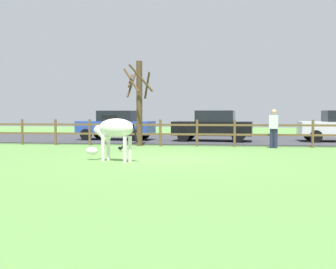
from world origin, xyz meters
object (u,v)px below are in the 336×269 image
at_px(crow_on_grass, 121,148).
at_px(visitor_near_fence, 274,127).
at_px(bare_tree, 139,100).
at_px(parked_car_blue, 116,125).
at_px(zebra, 114,131).
at_px(parked_car_black, 213,126).

distance_m(crow_on_grass, visitor_near_fence, 6.49).
bearing_deg(visitor_near_fence, bare_tree, 176.02).
height_order(parked_car_blue, visitor_near_fence, visitor_near_fence).
height_order(bare_tree, crow_on_grass, bare_tree).
bearing_deg(visitor_near_fence, zebra, -134.99).
distance_m(bare_tree, parked_car_black, 4.56).
bearing_deg(zebra, crow_on_grass, 101.19).
xyz_separation_m(zebra, crow_on_grass, (-0.64, 3.22, -0.80)).
relative_size(crow_on_grass, parked_car_black, 0.05).
relative_size(zebra, crow_on_grass, 8.65).
xyz_separation_m(parked_car_blue, visitor_near_fence, (7.81, -3.69, 0.06)).
bearing_deg(parked_car_blue, crow_on_grass, -73.45).
distance_m(crow_on_grass, parked_car_blue, 6.18).
bearing_deg(parked_car_black, zebra, -107.75).
height_order(bare_tree, visitor_near_fence, bare_tree).
height_order(parked_car_black, parked_car_blue, same).
relative_size(crow_on_grass, visitor_near_fence, 0.13).
height_order(zebra, parked_car_black, parked_car_black).
bearing_deg(crow_on_grass, visitor_near_fence, 19.94).
height_order(crow_on_grass, visitor_near_fence, visitor_near_fence).
distance_m(zebra, parked_car_blue, 9.42).
relative_size(crow_on_grass, parked_car_blue, 0.05).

